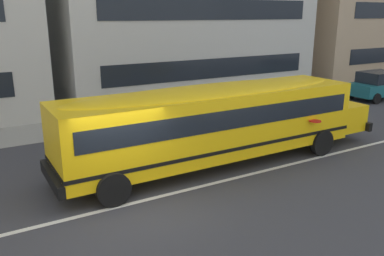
% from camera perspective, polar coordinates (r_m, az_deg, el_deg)
% --- Properties ---
extents(ground_plane, '(400.00, 400.00, 0.00)m').
position_cam_1_polar(ground_plane, '(10.98, -9.45, -10.78)').
color(ground_plane, '#38383D').
extents(sidewalk_far, '(120.00, 3.00, 0.01)m').
position_cam_1_polar(sidewalk_far, '(18.46, -18.71, -0.26)').
color(sidewalk_far, gray).
rests_on(sidewalk_far, ground_plane).
extents(lane_centreline, '(110.00, 0.16, 0.01)m').
position_cam_1_polar(lane_centreline, '(10.98, -9.45, -10.77)').
color(lane_centreline, silver).
rests_on(lane_centreline, ground_plane).
extents(school_bus, '(12.00, 2.84, 2.68)m').
position_cam_1_polar(school_bus, '(13.19, 3.90, 1.42)').
color(school_bus, yellow).
rests_on(school_bus, ground_plane).
extents(parked_car_teal_under_tree, '(3.92, 1.91, 1.64)m').
position_cam_1_polar(parked_car_teal_under_tree, '(26.22, 25.10, 5.59)').
color(parked_car_teal_under_tree, '#195B66').
rests_on(parked_car_teal_under_tree, ground_plane).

